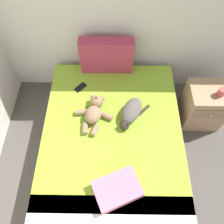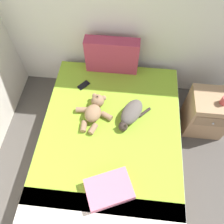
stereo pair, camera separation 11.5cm
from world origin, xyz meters
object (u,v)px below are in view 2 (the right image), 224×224
(teddy_bear, at_px, (94,110))
(nightstand, at_px, (207,113))
(cell_phone, at_px, (84,85))
(cat, at_px, (131,113))
(bed, at_px, (111,140))
(throw_pillow, at_px, (109,189))
(patterned_cushion, at_px, (112,56))

(teddy_bear, xyz_separation_m, nightstand, (1.31, 0.25, -0.25))
(cell_phone, bearing_deg, cat, -32.98)
(bed, height_order, cell_phone, cell_phone)
(bed, height_order, teddy_bear, teddy_bear)
(cat, xyz_separation_m, nightstand, (0.91, 0.26, -0.26))
(cat, height_order, nightstand, cat)
(bed, relative_size, nightstand, 3.27)
(bed, height_order, cat, cat)
(cell_phone, bearing_deg, teddy_bear, -63.12)
(throw_pillow, height_order, nightstand, same)
(patterned_cushion, xyz_separation_m, throw_pillow, (0.13, -1.48, -0.17))
(throw_pillow, bearing_deg, teddy_bear, 107.06)
(bed, distance_m, teddy_bear, 0.42)
(patterned_cushion, distance_m, cat, 0.75)
(teddy_bear, height_order, nightstand, teddy_bear)
(bed, bearing_deg, throw_pillow, -85.27)
(cell_phone, relative_size, nightstand, 0.27)
(patterned_cushion, bearing_deg, cat, -67.98)
(patterned_cushion, xyz_separation_m, cell_phone, (-0.31, -0.30, -0.22))
(bed, distance_m, throw_pillow, 0.68)
(cell_phone, distance_m, nightstand, 1.51)
(cat, bearing_deg, patterned_cushion, 112.02)
(patterned_cushion, relative_size, teddy_bear, 1.29)
(patterned_cushion, bearing_deg, throw_pillow, -85.08)
(patterned_cushion, height_order, teddy_bear, patterned_cushion)
(patterned_cushion, height_order, throw_pillow, patterned_cushion)
(patterned_cushion, distance_m, throw_pillow, 1.49)
(bed, distance_m, patterned_cushion, 0.99)
(throw_pillow, bearing_deg, bed, 94.73)
(cat, bearing_deg, nightstand, 15.78)
(teddy_bear, height_order, throw_pillow, teddy_bear)
(throw_pillow, distance_m, nightstand, 1.52)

